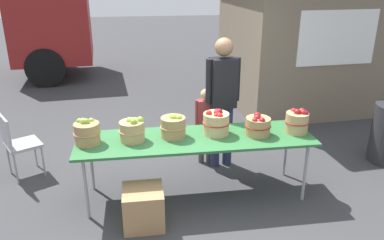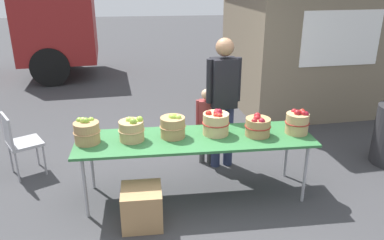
% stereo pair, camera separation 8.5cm
% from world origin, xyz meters
% --- Properties ---
extents(ground_plane, '(40.00, 40.00, 0.00)m').
position_xyz_m(ground_plane, '(0.00, 0.00, 0.00)').
color(ground_plane, '#38383A').
extents(market_table, '(2.70, 0.76, 0.75)m').
position_xyz_m(market_table, '(0.00, 0.00, 0.71)').
color(market_table, '#2D6B38').
rests_on(market_table, ground).
extents(apple_basket_green_0, '(0.30, 0.30, 0.29)m').
position_xyz_m(apple_basket_green_0, '(-1.20, 0.02, 0.88)').
color(apple_basket_green_0, '#A87F51').
rests_on(apple_basket_green_0, market_table).
extents(apple_basket_green_1, '(0.30, 0.30, 0.28)m').
position_xyz_m(apple_basket_green_1, '(-0.71, 0.02, 0.88)').
color(apple_basket_green_1, tan).
rests_on(apple_basket_green_1, market_table).
extents(apple_basket_green_2, '(0.30, 0.30, 0.28)m').
position_xyz_m(apple_basket_green_2, '(-0.25, 0.06, 0.88)').
color(apple_basket_green_2, '#A87F51').
rests_on(apple_basket_green_2, market_table).
extents(apple_basket_red_0, '(0.32, 0.32, 0.30)m').
position_xyz_m(apple_basket_red_0, '(0.25, 0.08, 0.89)').
color(apple_basket_red_0, tan).
rests_on(apple_basket_red_0, market_table).
extents(apple_basket_red_1, '(0.30, 0.30, 0.26)m').
position_xyz_m(apple_basket_red_1, '(0.72, -0.02, 0.86)').
color(apple_basket_red_1, '#A87F51').
rests_on(apple_basket_red_1, market_table).
extents(apple_basket_red_2, '(0.28, 0.28, 0.29)m').
position_xyz_m(apple_basket_red_2, '(1.20, -0.01, 0.89)').
color(apple_basket_red_2, tan).
rests_on(apple_basket_red_2, market_table).
extents(vendor_adult, '(0.46, 0.27, 1.76)m').
position_xyz_m(vendor_adult, '(0.46, 0.71, 1.04)').
color(vendor_adult, '#262D4C').
rests_on(vendor_adult, ground).
extents(child_customer, '(0.28, 0.18, 1.08)m').
position_xyz_m(child_customer, '(0.26, 0.80, 0.64)').
color(child_customer, '#3F3F3F').
rests_on(child_customer, ground).
extents(food_kiosk, '(3.69, 3.14, 2.74)m').
position_xyz_m(food_kiosk, '(2.75, 3.20, 1.38)').
color(food_kiosk, '#726651').
rests_on(food_kiosk, ground).
extents(folding_chair, '(0.55, 0.55, 0.86)m').
position_xyz_m(folding_chair, '(-2.19, 0.76, 0.51)').
color(folding_chair, '#99999E').
rests_on(folding_chair, ground).
extents(produce_crate, '(0.42, 0.42, 0.42)m').
position_xyz_m(produce_crate, '(-0.63, -0.50, 0.21)').
color(produce_crate, '#A87F51').
rests_on(produce_crate, ground).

